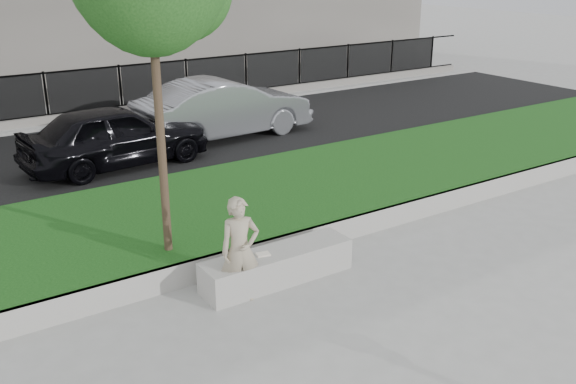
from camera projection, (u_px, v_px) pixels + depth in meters
ground at (301, 289)px, 9.57m from camera, size 90.00×90.00×0.00m
grass_bank at (209, 214)px, 11.85m from camera, size 34.00×4.00×0.40m
grass_kerb at (264, 252)px, 10.32m from camera, size 34.00×0.08×0.40m
street at (110, 152)px, 16.21m from camera, size 34.00×7.00×0.04m
far_pavement at (61, 116)px, 19.72m from camera, size 34.00×3.00×0.12m
iron_fence at (69, 106)px, 18.77m from camera, size 32.00×0.30×1.50m
stone_bench at (277, 266)px, 9.75m from camera, size 2.42×0.60×0.49m
man at (240, 250)px, 9.04m from camera, size 0.64×0.49×1.56m
book at (263, 254)px, 9.54m from camera, size 0.22×0.18×0.02m
car_dark at (115, 135)px, 14.84m from camera, size 4.45×2.11×1.47m
car_silver at (224, 108)px, 17.24m from camera, size 4.90×1.93×1.59m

